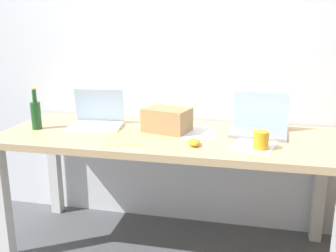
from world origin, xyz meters
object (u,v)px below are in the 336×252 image
Objects in this scene: desk at (168,149)px; laptop_left at (97,119)px; laptop_right at (259,125)px; beer_bottle at (36,114)px; cardboard_box at (167,120)px; coffee_mug at (261,140)px; computer_mouse at (194,142)px.

laptop_left is at bearing 171.31° from desk.
laptop_right is at bearing 3.60° from laptop_left.
laptop_right is 1.34× the size of beer_bottle.
desk is 5.81× the size of laptop_right.
laptop_right is 0.54m from cardboard_box.
laptop_right reaches higher than desk.
laptop_left is 0.45m from cardboard_box.
laptop_left is at bearing -176.40° from laptop_right.
coffee_mug is at bearing -23.19° from cardboard_box.
desk is 7.80× the size of beer_bottle.
computer_mouse is 0.38× the size of cardboard_box.
laptop_left reaches higher than desk.
desk is 20.75× the size of coffee_mug.
cardboard_box is at bearing 156.81° from coffee_mug.
laptop_left is at bearing 179.18° from cardboard_box.
coffee_mug is at bearing -14.26° from computer_mouse.
coffee_mug is (1.34, -0.11, -0.05)m from beer_bottle.
desk is 0.50m from laptop_left.
desk is 0.28m from computer_mouse.
coffee_mug is at bearing -17.75° from desk.
computer_mouse is (1.00, -0.13, -0.08)m from beer_bottle.
beer_bottle reaches higher than desk.
desk is 19.72× the size of computer_mouse.
computer_mouse is 0.32m from cardboard_box.
laptop_right is at bearing 14.54° from desk.
computer_mouse is at bearing -178.20° from coffee_mug.
beer_bottle is 1.34m from coffee_mug.
cardboard_box is (-0.54, -0.07, 0.02)m from laptop_right.
coffee_mug is at bearing -88.80° from laptop_right.
cardboard_box is (0.79, 0.12, -0.02)m from beer_bottle.
beer_bottle reaches higher than laptop_right.
desk is at bearing 3.76° from beer_bottle.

